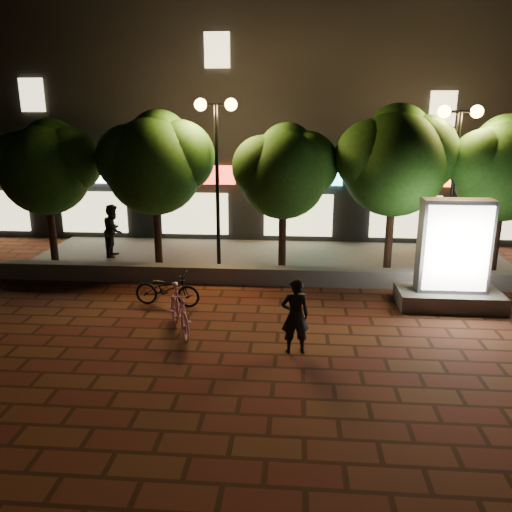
# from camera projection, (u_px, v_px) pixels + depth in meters

# --- Properties ---
(ground) EXTENTS (80.00, 80.00, 0.00)m
(ground) POSITION_uv_depth(u_px,v_px,m) (252.00, 342.00, 11.09)
(ground) COLOR #502C19
(ground) RESTS_ON ground
(retaining_wall) EXTENTS (16.00, 0.45, 0.50)m
(retaining_wall) POSITION_uv_depth(u_px,v_px,m) (263.00, 275.00, 14.86)
(retaining_wall) COLOR slate
(retaining_wall) RESTS_ON ground
(sidewalk) EXTENTS (16.00, 5.00, 0.08)m
(sidewalk) POSITION_uv_depth(u_px,v_px,m) (268.00, 259.00, 17.32)
(sidewalk) COLOR slate
(sidewalk) RESTS_ON ground
(building_block) EXTENTS (28.00, 8.12, 11.30)m
(building_block) POSITION_uv_depth(u_px,v_px,m) (277.00, 110.00, 22.22)
(building_block) COLOR black
(building_block) RESTS_ON ground
(tree_far_left) EXTENTS (3.36, 2.80, 4.63)m
(tree_far_left) POSITION_uv_depth(u_px,v_px,m) (47.00, 164.00, 15.98)
(tree_far_left) COLOR black
(tree_far_left) RESTS_ON sidewalk
(tree_left) EXTENTS (3.60, 3.00, 4.89)m
(tree_left) POSITION_uv_depth(u_px,v_px,m) (156.00, 160.00, 15.67)
(tree_left) COLOR black
(tree_left) RESTS_ON sidewalk
(tree_mid) EXTENTS (3.24, 2.70, 4.50)m
(tree_mid) POSITION_uv_depth(u_px,v_px,m) (285.00, 168.00, 15.43)
(tree_mid) COLOR black
(tree_mid) RESTS_ON sidewalk
(tree_right) EXTENTS (3.72, 3.10, 5.07)m
(tree_right) POSITION_uv_depth(u_px,v_px,m) (396.00, 158.00, 15.08)
(tree_right) COLOR black
(tree_right) RESTS_ON sidewalk
(tree_far_right) EXTENTS (3.48, 2.90, 4.76)m
(tree_far_right) POSITION_uv_depth(u_px,v_px,m) (506.00, 165.00, 14.89)
(tree_far_right) COLOR black
(tree_far_right) RESTS_ON sidewalk
(street_lamp_left) EXTENTS (1.26, 0.36, 5.18)m
(street_lamp_left) POSITION_uv_depth(u_px,v_px,m) (216.00, 141.00, 15.11)
(street_lamp_left) COLOR black
(street_lamp_left) RESTS_ON sidewalk
(street_lamp_right) EXTENTS (1.26, 0.36, 4.98)m
(street_lamp_right) POSITION_uv_depth(u_px,v_px,m) (457.00, 147.00, 14.61)
(street_lamp_right) COLOR black
(street_lamp_right) RESTS_ON sidewalk
(ad_kiosk) EXTENTS (2.59, 1.31, 2.80)m
(ad_kiosk) POSITION_uv_depth(u_px,v_px,m) (452.00, 264.00, 12.87)
(ad_kiosk) COLOR slate
(ad_kiosk) RESTS_ON ground
(scooter_pink) EXTENTS (1.24, 1.88, 1.10)m
(scooter_pink) POSITION_uv_depth(u_px,v_px,m) (179.00, 310.00, 11.44)
(scooter_pink) COLOR pink
(scooter_pink) RESTS_ON ground
(rider) EXTENTS (0.66, 0.50, 1.62)m
(rider) POSITION_uv_depth(u_px,v_px,m) (295.00, 316.00, 10.41)
(rider) COLOR black
(rider) RESTS_ON ground
(scooter_parked) EXTENTS (1.79, 0.79, 0.91)m
(scooter_parked) POSITION_uv_depth(u_px,v_px,m) (167.00, 289.00, 13.10)
(scooter_parked) COLOR black
(scooter_parked) RESTS_ON ground
(pedestrian) EXTENTS (0.75, 0.93, 1.80)m
(pedestrian) POSITION_uv_depth(u_px,v_px,m) (114.00, 230.00, 17.31)
(pedestrian) COLOR black
(pedestrian) RESTS_ON sidewalk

